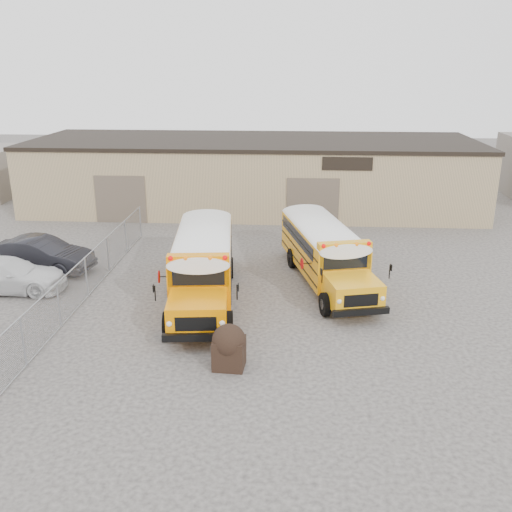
# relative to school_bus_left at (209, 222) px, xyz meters

# --- Properties ---
(ground) EXTENTS (120.00, 120.00, 0.00)m
(ground) POSITION_rel_school_bus_left_xyz_m (1.62, -9.42, -1.65)
(ground) COLOR #373533
(ground) RESTS_ON ground
(warehouse) EXTENTS (30.20, 10.20, 4.67)m
(warehouse) POSITION_rel_school_bus_left_xyz_m (1.62, 10.58, 0.72)
(warehouse) COLOR tan
(warehouse) RESTS_ON ground
(chainlink_fence) EXTENTS (0.07, 18.07, 1.81)m
(chainlink_fence) POSITION_rel_school_bus_left_xyz_m (-4.38, -6.42, -0.75)
(chainlink_fence) COLOR gray
(chainlink_fence) RESTS_ON ground
(school_bus_left) EXTENTS (3.38, 9.95, 2.86)m
(school_bus_left) POSITION_rel_school_bus_left_xyz_m (0.00, 0.00, 0.00)
(school_bus_left) COLOR orange
(school_bus_left) RESTS_ON ground
(school_bus_right) EXTENTS (4.36, 9.55, 2.72)m
(school_bus_right) POSITION_rel_school_bus_left_xyz_m (4.60, 1.79, -0.08)
(school_bus_right) COLOR #F6A510
(school_bus_right) RESTS_ON ground
(tarp_bundle) EXTENTS (1.13, 1.13, 1.54)m
(tarp_bundle) POSITION_rel_school_bus_left_xyz_m (2.40, -12.02, -0.87)
(tarp_bundle) COLOR black
(tarp_bundle) RESTS_ON ground
(car_white) EXTENTS (5.19, 2.26, 1.49)m
(car_white) POSITION_rel_school_bus_left_xyz_m (-8.14, -5.97, -0.91)
(car_white) COLOR silver
(car_white) RESTS_ON ground
(car_dark) EXTENTS (5.28, 2.51, 1.67)m
(car_dark) POSITION_rel_school_bus_left_xyz_m (-7.72, -3.41, -0.82)
(car_dark) COLOR black
(car_dark) RESTS_ON ground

